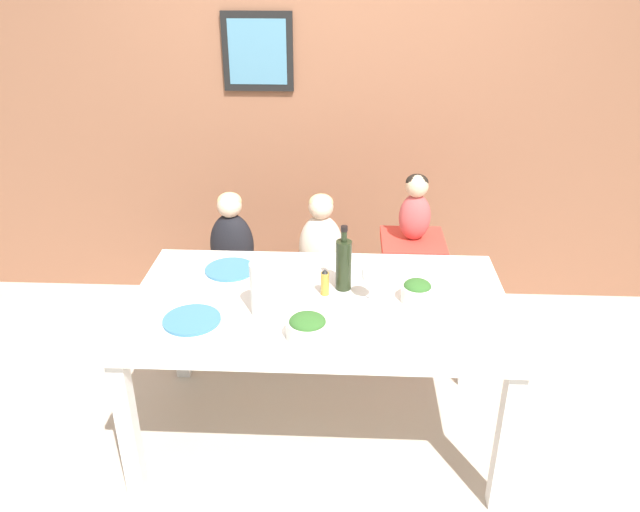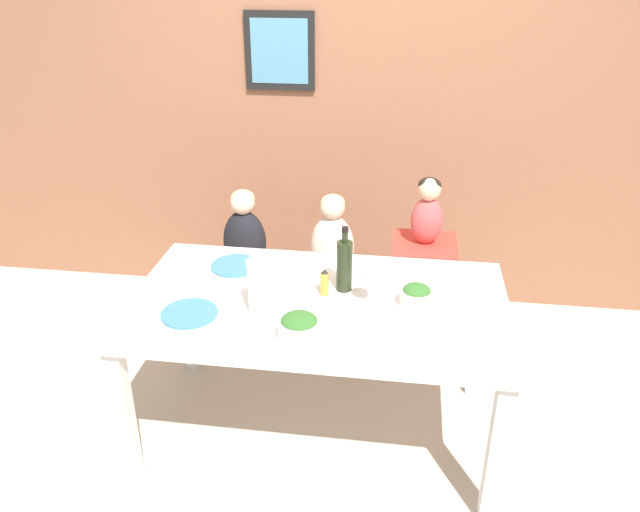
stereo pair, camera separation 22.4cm
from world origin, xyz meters
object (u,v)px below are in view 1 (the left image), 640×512
chair_far_left (235,286)px  person_child_left (232,237)px  salad_bowl_large (308,327)px  wine_glass_near (370,275)px  salad_bowl_small (417,291)px  dinner_plate_back_left (230,269)px  chair_far_center (321,288)px  wine_bottle (344,263)px  paper_towel_roll (264,289)px  person_child_center (321,239)px  person_baby_right (415,206)px  chair_right_highchair (411,264)px  dinner_plate_front_left (192,320)px

chair_far_left → person_child_left: bearing=90.0°
salad_bowl_large → wine_glass_near: bearing=50.4°
salad_bowl_small → dinner_plate_back_left: size_ratio=0.58×
salad_bowl_small → chair_far_center: bearing=122.3°
wine_bottle → salad_bowl_small: wine_bottle is taller
paper_towel_roll → dinner_plate_back_left: 0.44m
paper_towel_roll → dinner_plate_back_left: paper_towel_roll is taller
person_child_center → person_baby_right: bearing=0.0°
chair_far_center → paper_towel_roll: bearing=-103.3°
dinner_plate_back_left → person_baby_right: bearing=27.2°
chair_far_left → paper_towel_roll: bearing=-70.9°
chair_right_highchair → chair_far_center: bearing=180.0°
chair_far_center → chair_right_highchair: size_ratio=0.65×
person_child_center → wine_glass_near: (0.24, -0.71, 0.16)m
chair_far_left → person_baby_right: size_ratio=1.26×
chair_far_left → person_child_left: size_ratio=0.94×
chair_far_center → person_baby_right: size_ratio=1.26×
person_baby_right → chair_right_highchair: bearing=-90.0°
chair_far_left → dinner_plate_front_left: size_ratio=1.92×
person_child_center → salad_bowl_large: size_ratio=2.86×
wine_bottle → chair_far_left: bearing=135.2°
chair_right_highchair → person_child_left: person_child_left is taller
chair_far_center → wine_glass_near: size_ratio=2.62×
chair_right_highchair → wine_glass_near: size_ratio=3.99×
wine_bottle → paper_towel_roll: size_ratio=1.31×
person_child_center → paper_towel_roll: bearing=-103.3°
wine_glass_near → salad_bowl_large: wine_glass_near is taller
chair_far_left → person_child_left: person_child_left is taller
chair_far_center → wine_bottle: wine_bottle is taller
chair_right_highchair → paper_towel_roll: 1.12m
chair_right_highchair → person_child_center: person_child_center is taller
chair_far_left → chair_far_center: 0.49m
wine_glass_near → chair_far_left: bearing=135.8°
wine_bottle → chair_far_center: bearing=101.8°
chair_far_left → salad_bowl_large: bearing=-64.6°
wine_bottle → dinner_plate_front_left: wine_bottle is taller
chair_far_center → dinner_plate_front_left: dinner_plate_front_left is taller
chair_far_center → person_child_center: size_ratio=0.94×
chair_far_center → chair_far_left: bearing=180.0°
person_baby_right → paper_towel_roll: bearing=-129.6°
person_child_left → salad_bowl_large: bearing=-64.6°
paper_towel_roll → wine_glass_near: paper_towel_roll is taller
chair_right_highchair → person_child_left: (-0.98, 0.00, 0.14)m
chair_far_left → wine_bottle: (0.61, -0.61, 0.47)m
person_child_center → salad_bowl_small: size_ratio=3.48×
person_baby_right → dinner_plate_back_left: (-0.90, -0.46, -0.15)m
chair_far_center → wine_glass_near: bearing=-71.1°
chair_right_highchair → dinner_plate_back_left: dinner_plate_back_left is taller
chair_far_left → chair_far_center: (0.49, 0.00, 0.00)m
person_child_center → person_baby_right: person_baby_right is taller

